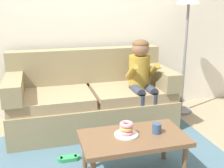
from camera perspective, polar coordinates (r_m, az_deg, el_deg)
ground at (r=2.91m, az=-1.56°, el=-15.15°), size 10.00×10.00×0.00m
wall_back at (r=3.86m, az=-6.93°, el=14.44°), size 8.00×0.10×2.80m
couch at (r=3.52m, az=-4.35°, el=-3.22°), size 1.99×0.90×0.95m
coffee_table at (r=2.48m, az=4.40°, el=-11.54°), size 0.92×0.52×0.41m
person_child at (r=3.40m, az=6.07°, el=1.75°), size 0.34×0.58×1.10m
plate at (r=2.46m, az=2.95°, el=-10.29°), size 0.21×0.21×0.01m
donut at (r=2.45m, az=2.95°, el=-9.77°), size 0.17×0.17×0.04m
donut_second at (r=2.43m, az=2.97°, el=-9.01°), size 0.13×0.13×0.04m
donut_third at (r=2.42m, az=2.98°, el=-8.24°), size 0.16×0.16×0.04m
mug at (r=2.51m, az=9.18°, el=-8.95°), size 0.08×0.08×0.09m
toy_controller at (r=2.90m, az=-8.88°, el=-14.94°), size 0.23×0.09×0.05m
floor_lamp at (r=3.90m, az=15.39°, el=14.62°), size 0.32×0.32×1.76m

